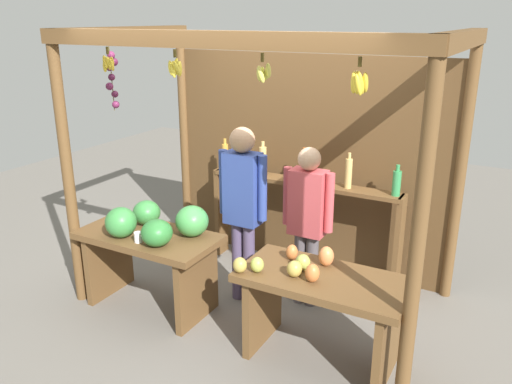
{
  "coord_description": "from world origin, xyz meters",
  "views": [
    {
      "loc": [
        2.06,
        -3.94,
        2.56
      ],
      "look_at": [
        0.0,
        -0.17,
        1.11
      ],
      "focal_mm": 36.51,
      "sensor_mm": 36.0,
      "label": 1
    }
  ],
  "objects": [
    {
      "name": "vendor_man",
      "position": [
        -0.16,
        -0.14,
        1.0
      ],
      "size": [
        0.48,
        0.23,
        1.66
      ],
      "rotation": [
        0.0,
        0.0,
        -0.18
      ],
      "color": "#504362",
      "rests_on": "ground"
    },
    {
      "name": "bottle_shelf_unit",
      "position": [
        0.09,
        0.65,
        0.79
      ],
      "size": [
        2.03,
        0.22,
        1.36
      ],
      "color": "brown",
      "rests_on": "ground"
    },
    {
      "name": "vendor_woman",
      "position": [
        0.39,
        0.08,
        0.89
      ],
      "size": [
        0.48,
        0.2,
        1.5
      ],
      "rotation": [
        0.0,
        0.0,
        -0.18
      ],
      "color": "#4E474B",
      "rests_on": "ground"
    },
    {
      "name": "fruit_counter_right",
      "position": [
        0.81,
        -0.65,
        0.55
      ],
      "size": [
        1.29,
        0.64,
        0.88
      ],
      "color": "brown",
      "rests_on": "ground"
    },
    {
      "name": "ground_plane",
      "position": [
        0.0,
        0.0,
        0.0
      ],
      "size": [
        12.0,
        12.0,
        0.0
      ],
      "primitive_type": "plane",
      "color": "slate",
      "rests_on": "ground"
    },
    {
      "name": "market_stall",
      "position": [
        -0.0,
        0.42,
        1.42
      ],
      "size": [
        3.16,
        1.85,
        2.47
      ],
      "color": "brown",
      "rests_on": "ground"
    },
    {
      "name": "fruit_counter_left",
      "position": [
        -0.8,
        -0.65,
        0.67
      ],
      "size": [
        1.28,
        0.7,
        1.0
      ],
      "color": "brown",
      "rests_on": "ground"
    }
  ]
}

